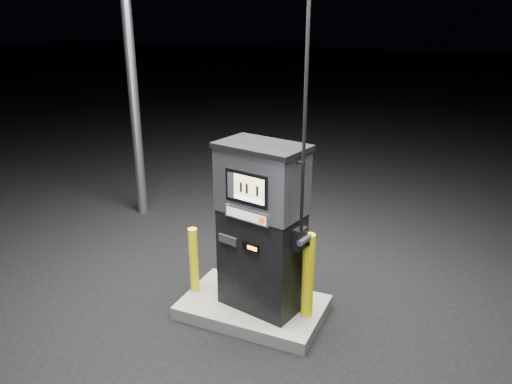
% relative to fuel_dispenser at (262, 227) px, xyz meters
% --- Properties ---
extents(ground, '(80.00, 80.00, 0.00)m').
position_rel_fuel_dispenser_xyz_m(ground, '(-0.11, 0.01, -1.12)').
color(ground, black).
rests_on(ground, ground).
extents(pump_island, '(1.60, 1.00, 0.15)m').
position_rel_fuel_dispenser_xyz_m(pump_island, '(-0.11, 0.01, -1.04)').
color(pump_island, '#5F5F5B').
rests_on(pump_island, ground).
extents(fuel_dispenser, '(1.09, 0.74, 3.90)m').
position_rel_fuel_dispenser_xyz_m(fuel_dispenser, '(0.00, 0.00, 0.00)').
color(fuel_dispenser, black).
rests_on(fuel_dispenser, pump_island).
extents(bollard_left, '(0.11, 0.11, 0.80)m').
position_rel_fuel_dispenser_xyz_m(bollard_left, '(-0.85, -0.04, -0.57)').
color(bollard_left, yellow).
rests_on(bollard_left, pump_island).
extents(bollard_right, '(0.15, 0.15, 0.97)m').
position_rel_fuel_dispenser_xyz_m(bollard_right, '(0.53, 0.02, -0.48)').
color(bollard_right, yellow).
rests_on(bollard_right, pump_island).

